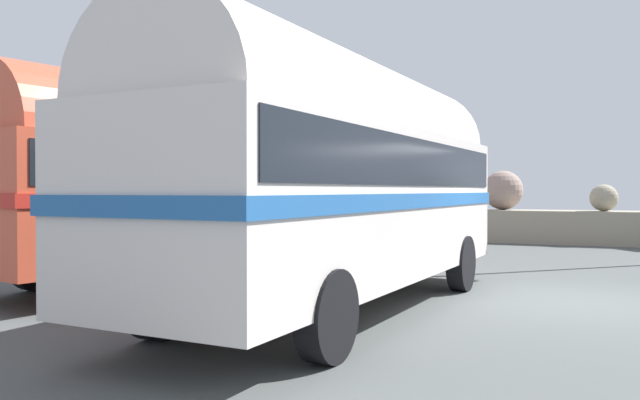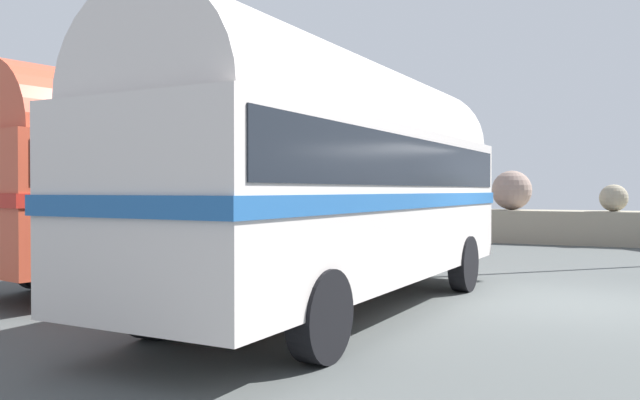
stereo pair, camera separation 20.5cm
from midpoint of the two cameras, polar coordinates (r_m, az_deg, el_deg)
ground at (r=10.82m, az=22.80°, el=-8.56°), size 32.00×26.00×0.02m
breakwater at (r=22.48m, az=24.07°, el=-1.85°), size 31.36×1.83×2.45m
vintage_coach at (r=9.23m, az=2.36°, el=2.62°), size 2.91×8.71×3.70m
second_coach at (r=12.77m, az=-10.62°, el=2.12°), size 4.12×8.89×3.70m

